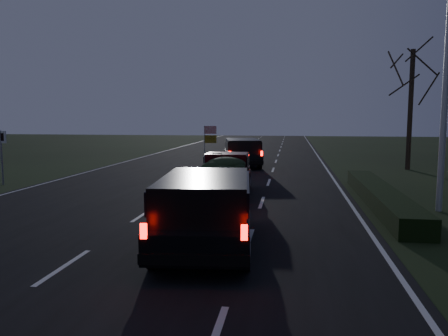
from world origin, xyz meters
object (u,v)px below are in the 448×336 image
(light_pole, at_px, (448,42))
(rear_suv, at_px, (206,204))
(pickup_truck, at_px, (225,173))
(lead_suv, at_px, (242,150))

(light_pole, xyz_separation_m, rear_suv, (-6.84, -5.26, -4.41))
(light_pole, relative_size, rear_suv, 1.79)
(pickup_truck, xyz_separation_m, lead_suv, (-0.45, 10.21, 0.14))
(lead_suv, distance_m, rear_suv, 17.26)
(light_pole, relative_size, lead_suv, 1.76)
(light_pole, bearing_deg, rear_suv, -142.46)
(lead_suv, height_order, rear_suv, rear_suv)
(light_pole, distance_m, rear_suv, 9.69)
(light_pole, height_order, pickup_truck, light_pole)
(pickup_truck, height_order, lead_suv, pickup_truck)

